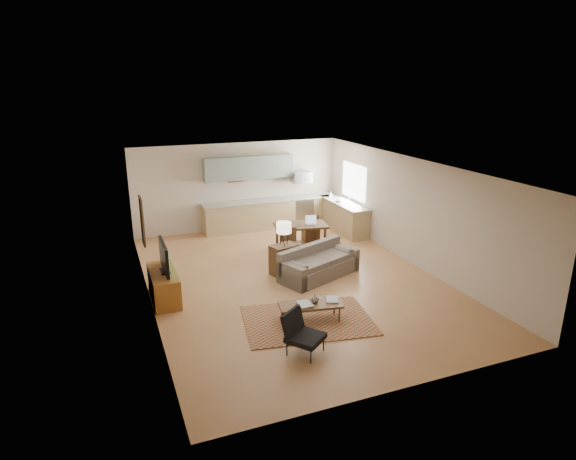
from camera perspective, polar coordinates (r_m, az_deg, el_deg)
name	(u,v)px	position (r m, az deg, el deg)	size (l,w,h in m)	color
room	(293,225)	(10.96, 0.58, 0.56)	(9.00, 9.00, 9.00)	#A97245
kitchen_counter_back	(270,214)	(15.27, -2.20, 1.96)	(4.26, 0.64, 0.92)	#9F875B
kitchen_counter_right	(344,217)	(15.02, 6.63, 1.59)	(0.64, 2.26, 0.92)	#9F875B
kitchen_range	(301,211)	(15.66, 1.60, 2.32)	(0.62, 0.62, 0.90)	#A5A8AD
kitchen_microwave	(301,177)	(15.43, 1.60, 6.29)	(0.62, 0.40, 0.35)	#A5A8AD
upper_cabinets	(249,167)	(14.90, -4.66, 7.40)	(2.80, 0.34, 0.70)	gray
window_right	(354,181)	(14.91, 7.80, 5.74)	(0.02, 1.40, 1.05)	white
wall_art_left	(142,221)	(11.05, -16.86, 1.01)	(0.06, 0.42, 1.10)	olive
triptych	(235,174)	(14.96, -6.27, 6.62)	(1.70, 0.04, 0.50)	beige
rug	(308,320)	(9.61, 2.35, -10.65)	(2.47, 1.71, 0.02)	brown
sofa	(319,262)	(11.51, 3.74, -3.82)	(2.12, 0.92, 0.74)	#64584D
coffee_table	(310,312)	(9.54, 2.68, -9.70)	(1.23, 0.49, 0.37)	#52351D
book_a	(299,305)	(9.36, 1.30, -8.90)	(0.25, 0.34, 0.03)	maroon
book_b	(326,299)	(9.62, 4.55, -8.20)	(0.35, 0.39, 0.02)	navy
vase	(315,298)	(9.49, 3.21, -8.07)	(0.18, 0.18, 0.17)	black
armchair	(306,334)	(8.42, 2.09, -12.20)	(0.65, 0.65, 0.75)	black
tv_credenza	(164,286)	(10.67, -14.51, -6.40)	(0.54, 1.39, 0.64)	brown
tv	(164,257)	(10.44, -14.49, -3.13)	(0.11, 1.07, 0.64)	black
console_table	(284,260)	(11.64, -0.48, -3.52)	(0.63, 0.42, 0.74)	#382414
table_lamp	(284,233)	(11.42, -0.49, -0.41)	(0.36, 0.36, 0.59)	beige
dining_table	(301,237)	(13.35, 1.51, -0.79)	(1.41, 0.81, 0.72)	#382414
dining_chair_near	(290,243)	(12.68, 0.27, -1.61)	(0.38, 0.39, 0.79)	#382414
dining_chair_far	(310,227)	(13.99, 2.63, 0.34)	(0.40, 0.42, 0.85)	#382414
laptop	(312,220)	(13.24, 2.81, 1.17)	(0.30, 0.23, 0.23)	#A5A8AD
soap_bottle	(331,194)	(15.48, 5.08, 4.24)	(0.09, 0.09, 0.19)	beige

